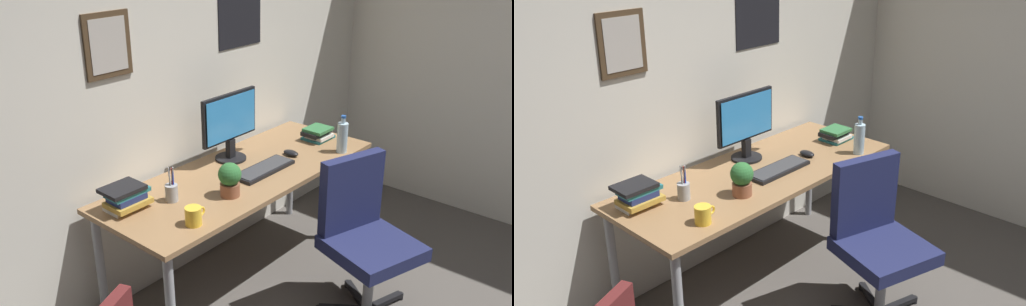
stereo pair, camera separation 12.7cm
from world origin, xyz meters
The scene contains 12 objects.
wall_back centered at (0.00, 2.15, 1.30)m, with size 4.40×0.10×2.60m.
desk centered at (0.27, 1.72, 0.68)m, with size 1.86×0.71×0.75m.
office_chair centered at (0.47, 0.98, 0.53)m, with size 0.58×0.59×0.95m.
monitor centered at (0.37, 1.91, 0.99)m, with size 0.46×0.20×0.43m.
keyboard centered at (0.36, 1.63, 0.77)m, with size 0.43×0.15×0.03m.
computer_mouse centered at (0.66, 1.65, 0.77)m, with size 0.06×0.11×0.04m.
water_bottle centered at (0.93, 1.44, 0.86)m, with size 0.07×0.07×0.25m.
coffee_mug_near centered at (-0.36, 1.48, 0.80)m, with size 0.12×0.09×0.10m.
potted_plant centered at (-0.01, 1.56, 0.86)m, with size 0.13×0.13×0.19m.
pen_cup centered at (-0.26, 1.76, 0.81)m, with size 0.07×0.07×0.20m.
book_stack_left centered at (1.02, 1.69, 0.80)m, with size 0.22×0.17×0.09m.
book_stack_right centered at (-0.48, 1.87, 0.82)m, with size 0.23×0.18×0.13m.
Camera 1 is at (-2.01, -0.33, 2.15)m, focal length 38.86 mm.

